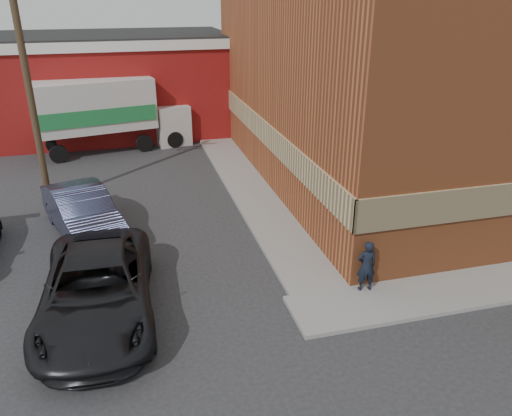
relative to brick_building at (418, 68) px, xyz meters
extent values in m
plane|color=#28282B|center=(-8.50, -9.00, -4.68)|extent=(90.00, 90.00, 0.00)
cube|color=#AB552C|center=(0.00, 0.00, -0.18)|extent=(14.00, 18.00, 9.00)
cube|color=#CFB47F|center=(-7.04, 0.00, -2.38)|extent=(0.08, 18.16, 1.00)
cube|color=gray|center=(-7.90, 0.00, -4.62)|extent=(1.80, 18.00, 0.12)
cube|color=maroon|center=(-14.50, 11.00, -2.18)|extent=(16.00, 8.00, 5.00)
cube|color=silver|center=(-14.50, 11.00, 0.57)|extent=(16.30, 8.30, 0.50)
cube|color=black|center=(-14.50, 11.00, 0.87)|extent=(16.00, 8.00, 0.10)
cylinder|color=#483724|center=(-16.00, 0.00, -0.18)|extent=(0.26, 0.26, 9.00)
imported|color=black|center=(-6.68, -9.25, -3.81)|extent=(0.58, 0.41, 1.51)
imported|color=#333955|center=(-14.44, -3.32, -3.86)|extent=(3.23, 5.29, 1.64)
imported|color=black|center=(-13.84, -8.50, -3.85)|extent=(2.98, 6.10, 1.67)
cube|color=silver|center=(-14.14, 6.60, -2.20)|extent=(6.19, 3.45, 2.53)
cube|color=#207A3E|center=(-13.91, 5.45, -2.59)|extent=(5.53, 1.14, 0.78)
cube|color=silver|center=(-10.42, 7.35, -3.61)|extent=(2.14, 2.45, 2.14)
cylinder|color=black|center=(-16.05, 5.22, -4.25)|extent=(0.92, 0.46, 0.88)
cylinder|color=black|center=(-16.43, 7.13, -4.25)|extent=(0.92, 0.46, 0.88)
cylinder|color=black|center=(-11.85, 6.07, -4.25)|extent=(0.92, 0.46, 0.88)
cylinder|color=black|center=(-12.24, 7.98, -4.25)|extent=(0.92, 0.46, 0.88)
cylinder|color=black|center=(-10.23, 6.40, -4.25)|extent=(0.92, 0.46, 0.88)
cylinder|color=black|center=(-10.62, 8.31, -4.25)|extent=(0.92, 0.46, 0.88)
camera|label=1|loc=(-12.68, -20.01, 3.17)|focal=35.00mm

